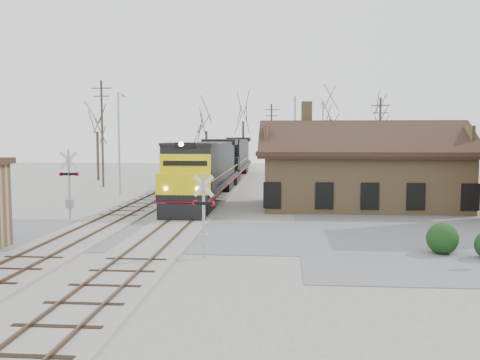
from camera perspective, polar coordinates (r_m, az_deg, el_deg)
The scene contains 21 objects.
ground at distance 29.12m, azimuth -7.84°, elevation -5.86°, with size 140.00×140.00×0.00m, color #A29D92.
road at distance 29.11m, azimuth -7.84°, elevation -5.83°, with size 60.00×9.00×0.03m, color #5E5E63.
track_main at distance 43.70m, azimuth -3.61°, elevation -2.12°, with size 3.40×90.00×0.24m.
track_siding at distance 44.56m, azimuth -9.35°, elevation -2.04°, with size 3.40×90.00×0.24m.
depot at distance 40.45m, azimuth 12.80°, elevation 0.53°, with size 15.20×9.31×7.90m.
locomotive_lead at distance 43.09m, azimuth -3.70°, elevation 1.13°, with size 3.30×22.07×4.91m.
locomotive_trailing at distance 65.26m, azimuth -0.87°, elevation 2.44°, with size 3.30×22.07×4.64m.
crossbuck_near at distance 23.35m, azimuth -3.90°, elevation -4.08°, with size 1.04×0.39×3.75m.
crossbuck_far at distance 35.63m, azimuth -17.75°, elevation -0.72°, with size 1.27×0.33×4.45m.
hedge_a at distance 25.95m, azimuth 20.78°, elevation -5.87°, with size 1.43×1.43×1.43m, color black.
streetlight_a at distance 49.13m, azimuth -12.74°, elevation 4.42°, with size 0.25×2.04×9.09m.
streetlight_b at distance 50.55m, azimuth 5.86°, elevation 4.43°, with size 0.25×2.04×8.93m.
streetlight_c at distance 61.03m, azimuth 8.80°, elevation 4.54°, with size 0.25×2.04×9.06m.
utility_pole_a at distance 56.47m, azimuth -14.48°, elevation 5.02°, with size 2.00×0.24×10.84m.
utility_pole_b at distance 72.35m, azimuth 3.37°, elevation 4.56°, with size 2.00×0.24×9.46m.
utility_pole_c at distance 58.82m, azimuth 14.68°, elevation 4.21°, with size 2.00×0.24×9.24m.
tree_a at distance 64.60m, azimuth -15.00°, elevation 5.83°, with size 3.80×3.80×9.30m.
tree_b at distance 64.94m, azimuth -3.62°, elevation 6.05°, with size 3.84×3.84×9.41m.
tree_c at distance 75.28m, azimuth 0.34°, elevation 7.18°, with size 4.80×4.80×11.75m.
tree_d at distance 67.87m, azimuth 9.71°, elevation 7.37°, with size 4.80×4.80×11.77m.
tree_e at distance 66.14m, azimuth 15.21°, elevation 6.93°, with size 4.54×4.54×11.12m.
Camera 1 is at (6.21, -27.92, 5.44)m, focal length 40.00 mm.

